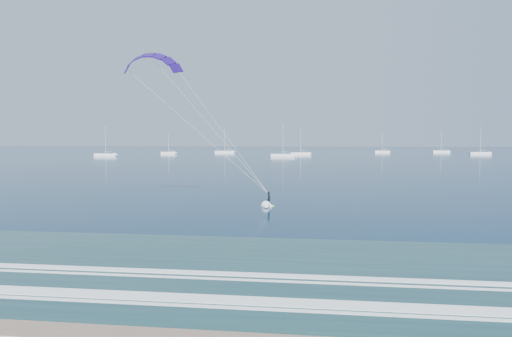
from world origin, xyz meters
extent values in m
cube|color=#1E423F|center=(0.00, 8.00, 0.01)|extent=(600.00, 22.00, 0.03)
cube|color=white|center=(0.00, 1.50, 0.04)|extent=(600.00, 0.90, 0.07)
cube|color=white|center=(0.00, 5.50, 0.04)|extent=(600.00, 1.10, 0.07)
cube|color=white|center=(0.00, 9.50, 0.04)|extent=(600.00, 0.70, 0.07)
cube|color=#87CF18|center=(1.24, 35.49, 0.04)|extent=(1.27, 0.41, 0.07)
imported|color=black|center=(1.24, 35.49, 0.86)|extent=(0.44, 0.61, 1.57)
cone|color=white|center=(1.09, 34.19, 0.08)|extent=(1.31, 1.74, 1.10)
cube|color=white|center=(-83.68, 173.56, 0.60)|extent=(9.80, 2.40, 1.20)
cylinder|color=silver|center=(-83.68, 173.56, 7.19)|extent=(0.18, 0.18, 11.97)
cylinder|color=silver|center=(-82.48, 173.56, 2.00)|extent=(2.60, 0.12, 0.12)
cube|color=white|center=(-64.81, 202.37, 0.60)|extent=(7.27, 2.40, 1.20)
cylinder|color=silver|center=(-64.81, 202.37, 5.69)|extent=(0.18, 0.18, 8.99)
cylinder|color=silver|center=(-63.61, 202.37, 2.00)|extent=(2.60, 0.12, 0.12)
cube|color=white|center=(-40.81, 223.19, 0.60)|extent=(10.39, 2.40, 1.20)
cylinder|color=silver|center=(-40.81, 223.19, 7.49)|extent=(0.18, 0.18, 12.58)
cylinder|color=silver|center=(-39.61, 223.19, 2.00)|extent=(2.60, 0.12, 0.12)
cube|color=white|center=(0.01, 199.97, 0.60)|extent=(9.18, 2.40, 1.20)
cylinder|color=silver|center=(0.01, 199.97, 6.93)|extent=(0.18, 0.18, 11.47)
cylinder|color=silver|center=(1.21, 199.97, 2.00)|extent=(2.60, 0.12, 0.12)
cube|color=white|center=(42.98, 239.08, 0.60)|extent=(7.76, 2.40, 1.20)
cylinder|color=silver|center=(42.98, 239.08, 5.94)|extent=(0.18, 0.18, 9.48)
cylinder|color=silver|center=(44.18, 239.08, 2.00)|extent=(2.60, 0.12, 0.12)
cube|color=white|center=(85.80, 216.67, 0.60)|extent=(9.58, 2.40, 1.20)
cylinder|color=silver|center=(85.80, 216.67, 7.08)|extent=(0.18, 0.18, 11.76)
cylinder|color=silver|center=(87.00, 216.67, 2.00)|extent=(2.60, 0.12, 0.12)
cube|color=white|center=(75.32, 245.43, 0.60)|extent=(8.85, 2.40, 1.20)
cylinder|color=silver|center=(75.32, 245.43, 6.57)|extent=(0.18, 0.18, 10.74)
cylinder|color=silver|center=(76.52, 245.43, 2.00)|extent=(2.60, 0.12, 0.12)
cube|color=white|center=(-6.78, 177.27, 0.60)|extent=(9.96, 2.40, 1.20)
cylinder|color=silver|center=(-6.78, 177.27, 7.23)|extent=(0.18, 0.18, 12.07)
cylinder|color=silver|center=(-5.58, 177.27, 2.00)|extent=(2.60, 0.12, 0.12)
camera|label=1|loc=(6.17, -14.75, 7.45)|focal=32.00mm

